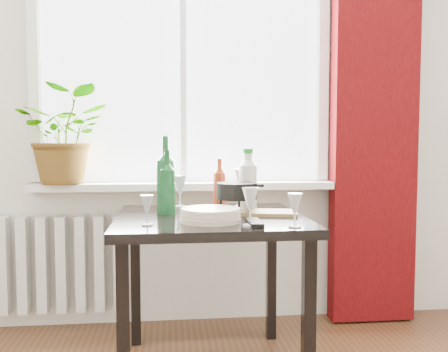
{
  "coord_description": "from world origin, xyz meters",
  "views": [
    {
      "loc": [
        -0.09,
        -0.72,
        1.08
      ],
      "look_at": [
        0.16,
        1.55,
        0.92
      ],
      "focal_mm": 40.0,
      "sensor_mm": 36.0,
      "label": 1
    }
  ],
  "objects": [
    {
      "name": "window",
      "position": [
        0.0,
        2.22,
        1.6
      ],
      "size": [
        1.72,
        0.08,
        1.62
      ],
      "color": "white",
      "rests_on": "ground"
    },
    {
      "name": "windowsill",
      "position": [
        0.0,
        2.15,
        0.82
      ],
      "size": [
        1.72,
        0.2,
        0.04
      ],
      "color": "white",
      "rests_on": "ground"
    },
    {
      "name": "curtain",
      "position": [
        1.12,
        2.12,
        1.3
      ],
      "size": [
        0.5,
        0.12,
        2.56
      ],
      "color": "#3C0507",
      "rests_on": "ground"
    },
    {
      "name": "radiator",
      "position": [
        -0.75,
        2.18,
        0.38
      ],
      "size": [
        0.8,
        0.1,
        0.55
      ],
      "color": "silver",
      "rests_on": "ground"
    },
    {
      "name": "table",
      "position": [
        0.1,
        1.55,
        0.65
      ],
      "size": [
        0.85,
        0.85,
        0.74
      ],
      "color": "black",
      "rests_on": "ground"
    },
    {
      "name": "potted_plant",
      "position": [
        -0.65,
        2.12,
        1.11
      ],
      "size": [
        0.51,
        0.45,
        0.54
      ],
      "primitive_type": "imported",
      "rotation": [
        0.0,
        0.0,
        -0.07
      ],
      "color": "#3C6A1C",
      "rests_on": "windowsill"
    },
    {
      "name": "wine_bottle_left",
      "position": [
        -0.09,
        1.62,
        0.89
      ],
      "size": [
        0.09,
        0.09,
        0.3
      ],
      "primitive_type": null,
      "rotation": [
        0.0,
        0.0,
        0.24
      ],
      "color": "#0B3D18",
      "rests_on": "table"
    },
    {
      "name": "wine_bottle_right",
      "position": [
        -0.1,
        1.66,
        0.93
      ],
      "size": [
        0.1,
        0.1,
        0.37
      ],
      "primitive_type": null,
      "rotation": [
        0.0,
        0.0,
        0.12
      ],
      "color": "#0D471F",
      "rests_on": "table"
    },
    {
      "name": "bottle_amber",
      "position": [
        0.18,
        1.87,
        0.87
      ],
      "size": [
        0.08,
        0.08,
        0.26
      ],
      "primitive_type": null,
      "rotation": [
        0.0,
        0.0,
        0.24
      ],
      "color": "maroon",
      "rests_on": "table"
    },
    {
      "name": "cleaning_bottle",
      "position": [
        0.3,
        1.7,
        0.9
      ],
      "size": [
        0.1,
        0.1,
        0.31
      ],
      "primitive_type": null,
      "rotation": [
        0.0,
        0.0,
        0.21
      ],
      "color": "silver",
      "rests_on": "table"
    },
    {
      "name": "wineglass_front_right",
      "position": [
        0.24,
        1.25,
        0.82
      ],
      "size": [
        0.08,
        0.08,
        0.16
      ],
      "primitive_type": null,
      "rotation": [
        0.0,
        0.0,
        -0.24
      ],
      "color": "silver",
      "rests_on": "table"
    },
    {
      "name": "wineglass_far_right",
      "position": [
        0.41,
        1.2,
        0.81
      ],
      "size": [
        0.07,
        0.07,
        0.14
      ],
      "primitive_type": null,
      "rotation": [
        0.0,
        0.0,
        0.26
      ],
      "color": "silver",
      "rests_on": "table"
    },
    {
      "name": "wineglass_back_center",
      "position": [
        0.29,
        1.85,
        0.84
      ],
      "size": [
        0.09,
        0.09,
        0.2
      ],
      "primitive_type": null,
      "rotation": [
        0.0,
        0.0,
        0.02
      ],
      "color": "silver",
      "rests_on": "table"
    },
    {
      "name": "wineglass_back_left",
      "position": [
        -0.03,
        1.87,
        0.82
      ],
      "size": [
        0.09,
        0.09,
        0.17
      ],
      "primitive_type": null,
      "rotation": [
        0.0,
        0.0,
        -0.3
      ],
      "color": "silver",
      "rests_on": "table"
    },
    {
      "name": "wineglass_front_left",
      "position": [
        -0.18,
        1.31,
        0.8
      ],
      "size": [
        0.06,
        0.06,
        0.13
      ],
      "primitive_type": null,
      "rotation": [
        0.0,
        0.0,
        -0.08
      ],
      "color": "#AFB5BC",
      "rests_on": "table"
    },
    {
      "name": "plate_stack",
      "position": [
        0.09,
        1.38,
        0.77
      ],
      "size": [
        0.27,
        0.27,
        0.06
      ],
      "primitive_type": "cylinder",
      "rotation": [
        0.0,
        0.0,
        0.02
      ],
      "color": "beige",
      "rests_on": "table"
    },
    {
      "name": "fondue_pot",
      "position": [
        0.23,
        1.58,
        0.81
      ],
      "size": [
        0.26,
        0.23,
        0.15
      ],
      "primitive_type": null,
      "rotation": [
        0.0,
        0.0,
        0.23
      ],
      "color": "black",
      "rests_on": "table"
    },
    {
      "name": "tv_remote",
      "position": [
        0.26,
        1.27,
        0.75
      ],
      "size": [
        0.05,
        0.18,
        0.02
      ],
      "primitive_type": "cube",
      "rotation": [
        0.0,
        0.0,
        -0.02
      ],
      "color": "black",
      "rests_on": "table"
    },
    {
      "name": "cutting_board",
      "position": [
        0.37,
        1.56,
        0.75
      ],
      "size": [
        0.31,
        0.23,
        0.01
      ],
      "primitive_type": "cube",
      "rotation": [
        0.0,
        0.0,
        -0.21
      ],
      "color": "olive",
      "rests_on": "table"
    }
  ]
}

